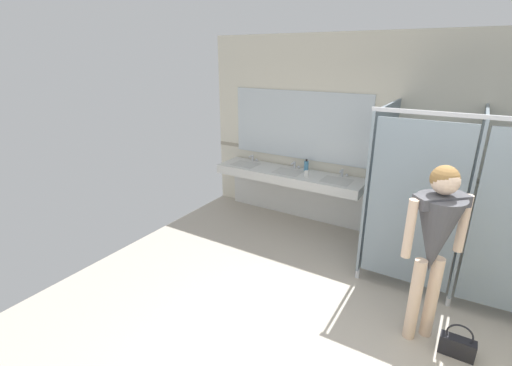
# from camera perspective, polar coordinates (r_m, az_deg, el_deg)

# --- Properties ---
(wall_back) EXTENTS (7.34, 0.12, 2.88)m
(wall_back) POSITION_cam_1_polar(r_m,az_deg,el_deg) (5.34, 28.19, 5.20)
(wall_back) COLOR beige
(wall_back) RESTS_ON ground_plane
(wall_back_tile_band) EXTENTS (7.34, 0.01, 0.06)m
(wall_back_tile_band) POSITION_cam_1_polar(r_m,az_deg,el_deg) (5.38, 27.48, 1.05)
(wall_back_tile_band) COLOR #9E937F
(wall_back_tile_band) RESTS_ON wall_back
(vanity_counter) EXTENTS (2.39, 0.59, 0.95)m
(vanity_counter) POSITION_cam_1_polar(r_m,az_deg,el_deg) (5.80, 5.54, 0.04)
(vanity_counter) COLOR silver
(vanity_counter) RESTS_ON ground_plane
(mirror_panel) EXTENTS (2.29, 0.02, 1.07)m
(mirror_panel) POSITION_cam_1_polar(r_m,az_deg,el_deg) (5.76, 6.80, 9.13)
(mirror_panel) COLOR silver
(mirror_panel) RESTS_ON wall_back
(bathroom_stalls) EXTENTS (2.04, 1.38, 2.07)m
(bathroom_stalls) POSITION_cam_1_polar(r_m,az_deg,el_deg) (4.51, 30.85, -2.45)
(bathroom_stalls) COLOR gray
(bathroom_stalls) RESTS_ON ground_plane
(person_standing) EXTENTS (0.57, 0.57, 1.72)m
(person_standing) POSITION_cam_1_polar(r_m,az_deg,el_deg) (3.51, 26.71, -7.33)
(person_standing) COLOR beige
(person_standing) RESTS_ON ground_plane
(handbag) EXTENTS (0.29, 0.11, 0.33)m
(handbag) POSITION_cam_1_polar(r_m,az_deg,el_deg) (3.96, 29.46, -21.65)
(handbag) COLOR black
(handbag) RESTS_ON ground_plane
(soap_dispenser) EXTENTS (0.07, 0.07, 0.19)m
(soap_dispenser) POSITION_cam_1_polar(r_m,az_deg,el_deg) (5.70, 8.03, 2.74)
(soap_dispenser) COLOR teal
(soap_dispenser) RESTS_ON vanity_counter
(paper_cup) EXTENTS (0.07, 0.07, 0.09)m
(paper_cup) POSITION_cam_1_polar(r_m,az_deg,el_deg) (5.44, 8.07, 1.47)
(paper_cup) COLOR white
(paper_cup) RESTS_ON vanity_counter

